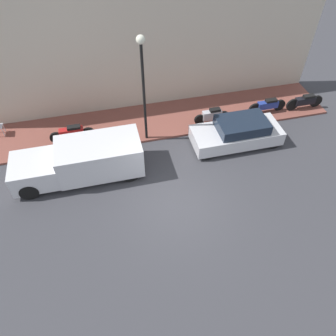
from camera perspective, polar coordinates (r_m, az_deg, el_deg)
ground_plane at (r=13.05m, az=1.46°, el=-5.87°), size 60.00×60.00×0.00m
sidewalk at (r=16.62m, az=-3.09°, el=8.12°), size 2.87×18.02×0.10m
building_facade at (r=16.25m, az=-4.74°, el=20.47°), size 0.30×18.02×6.53m
parked_car at (r=15.38m, az=12.00°, el=6.06°), size 1.67×4.08×1.27m
delivery_van at (r=13.86m, az=-15.04°, el=1.23°), size 1.81×5.24×1.61m
motorcycle_red at (r=15.80m, az=-16.37°, el=5.91°), size 0.30×2.04×0.79m
motorcycle_black at (r=18.55m, az=22.76°, el=10.69°), size 0.30×2.00×0.77m
scooter_silver at (r=16.36m, az=7.68°, el=9.09°), size 0.30×1.77×0.78m
motorcycle_blue at (r=17.64m, az=16.98°, el=10.43°), size 0.30×1.98×0.74m
streetlamp at (r=13.67m, az=-4.42°, el=15.84°), size 0.35×0.35×4.94m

